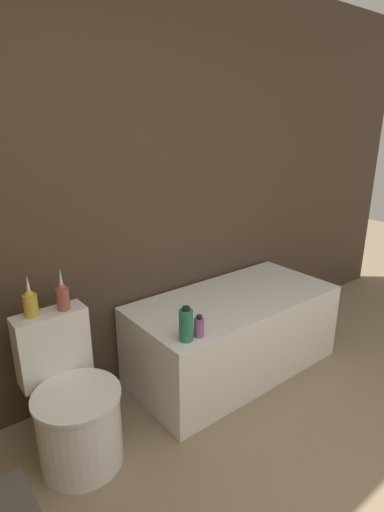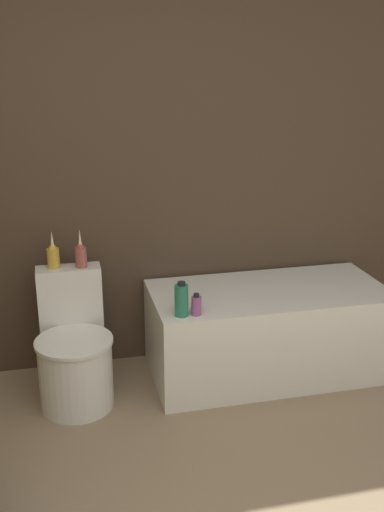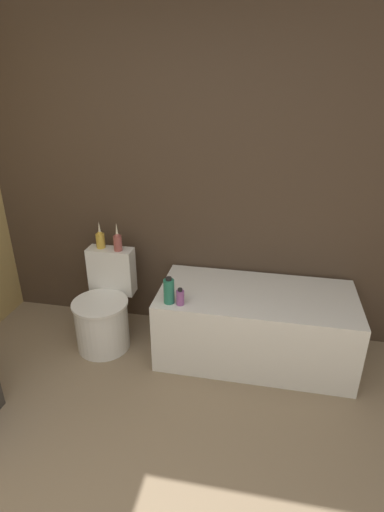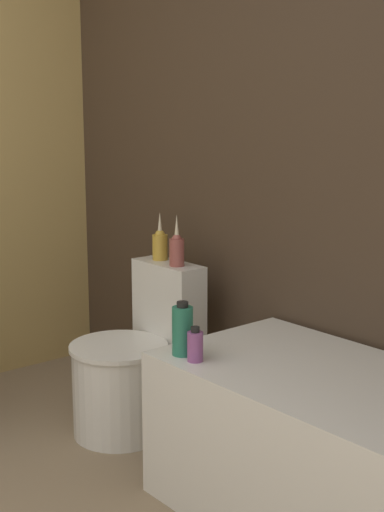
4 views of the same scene
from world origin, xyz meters
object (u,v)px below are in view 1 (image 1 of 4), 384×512
vase_gold (30,302)px  shampoo_bottle_short (199,327)px  bathtub (233,332)px  shampoo_bottle_tall (186,325)px  vase_silver (63,296)px  toilet (74,408)px

vase_gold → shampoo_bottle_short: (0.75, -0.42, -0.21)m
bathtub → vase_gold: vase_gold is taller
bathtub → shampoo_bottle_tall: shampoo_bottle_tall is taller
vase_silver → shampoo_bottle_short: size_ratio=1.84×
bathtub → shampoo_bottle_tall: (-0.61, -0.25, 0.37)m
bathtub → vase_silver: vase_silver is taller
vase_gold → shampoo_bottle_short: vase_gold is taller
vase_gold → shampoo_bottle_tall: (0.67, -0.41, -0.17)m
vase_gold → vase_silver: vase_silver is taller
toilet → vase_gold: 0.59m
vase_silver → vase_gold: bearing=170.5°
toilet → shampoo_bottle_short: size_ratio=5.90×
toilet → vase_silver: (0.08, 0.20, 0.54)m
bathtub → vase_gold: 1.40m
bathtub → shampoo_bottle_tall: 0.75m
vase_silver → bathtub: bearing=-7.0°
vase_gold → shampoo_bottle_short: bearing=-29.4°
bathtub → toilet: bearing=-176.8°
bathtub → shampoo_bottle_short: 0.67m
vase_gold → vase_silver: (0.16, -0.03, 0.00)m
toilet → shampoo_bottle_short: bearing=-16.0°
vase_gold → vase_silver: 0.16m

